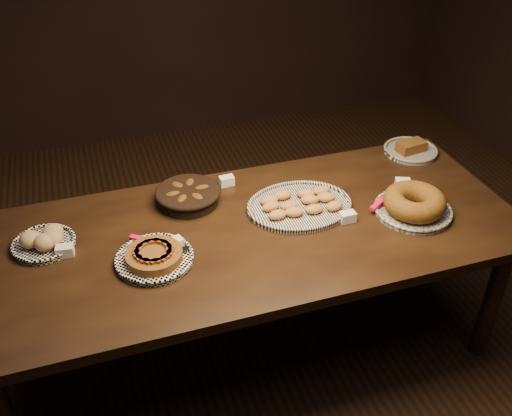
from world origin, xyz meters
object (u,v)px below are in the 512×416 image
object	(u,v)px
apple_tart_plate	(154,257)
madeleine_platter	(300,205)
bundt_cake_plate	(414,204)
buffet_table	(250,242)

from	to	relation	value
apple_tart_plate	madeleine_platter	bearing A→B (deg)	24.40
apple_tart_plate	bundt_cake_plate	bearing A→B (deg)	9.67
apple_tart_plate	bundt_cake_plate	world-z (taller)	bundt_cake_plate
buffet_table	bundt_cake_plate	size ratio (longest dim) A/B	6.41
madeleine_platter	buffet_table	bearing A→B (deg)	178.85
madeleine_platter	bundt_cake_plate	world-z (taller)	bundt_cake_plate
buffet_table	apple_tart_plate	world-z (taller)	apple_tart_plate
bundt_cake_plate	madeleine_platter	bearing A→B (deg)	145.19
buffet_table	bundt_cake_plate	bearing A→B (deg)	-8.56
buffet_table	bundt_cake_plate	world-z (taller)	bundt_cake_plate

